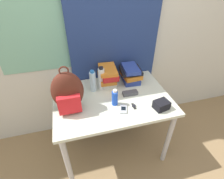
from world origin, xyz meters
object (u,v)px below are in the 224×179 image
object	(u,v)px
book_stack_left	(108,76)
wristwatch	(134,106)
sunscreen_bottle	(115,98)
cell_phone	(123,109)
book_stack_center	(131,74)
sports_bottle	(101,79)
backpack	(68,92)
sunglasses_case	(130,93)
camera_pouch	(161,105)
water_bottle	(93,81)

from	to	relation	value
book_stack_left	wristwatch	xyz separation A→B (m)	(0.14, -0.42, -0.10)
sunscreen_bottle	cell_phone	world-z (taller)	sunscreen_bottle
book_stack_left	sunscreen_bottle	xyz separation A→B (m)	(-0.02, -0.34, -0.03)
book_stack_center	sports_bottle	xyz separation A→B (m)	(-0.34, -0.06, 0.03)
backpack	cell_phone	xyz separation A→B (m)	(0.46, -0.15, -0.17)
sunglasses_case	camera_pouch	bearing A→B (deg)	-52.40
camera_pouch	book_stack_left	bearing A→B (deg)	126.53
backpack	sports_bottle	size ratio (longest dim) A/B	1.67
book_stack_left	sunglasses_case	bearing A→B (deg)	-54.68
cell_phone	camera_pouch	world-z (taller)	camera_pouch
book_stack_left	camera_pouch	bearing A→B (deg)	-53.47
wristwatch	sunscreen_bottle	bearing A→B (deg)	154.44
sports_bottle	cell_phone	world-z (taller)	sports_bottle
backpack	camera_pouch	size ratio (longest dim) A/B	2.91
sports_bottle	book_stack_center	bearing A→B (deg)	10.18
water_bottle	camera_pouch	size ratio (longest dim) A/B	1.59
book_stack_left	water_bottle	size ratio (longest dim) A/B	1.18
book_stack_center	sunglasses_case	xyz separation A→B (m)	(-0.09, -0.24, -0.07)
backpack	sports_bottle	distance (m)	0.41
sunscreen_bottle	cell_phone	xyz separation A→B (m)	(0.06, -0.10, -0.07)
book_stack_center	cell_phone	bearing A→B (deg)	-117.12
book_stack_left	sunscreen_bottle	bearing A→B (deg)	-93.39
book_stack_center	wristwatch	world-z (taller)	book_stack_center
backpack	book_stack_center	size ratio (longest dim) A/B	1.64
sunscreen_bottle	camera_pouch	xyz separation A→B (m)	(0.39, -0.16, -0.04)
wristwatch	water_bottle	bearing A→B (deg)	132.33
sports_bottle	camera_pouch	bearing A→B (deg)	-44.08
cell_phone	wristwatch	world-z (taller)	cell_phone
camera_pouch	sunscreen_bottle	bearing A→B (deg)	157.36
sunscreen_bottle	wristwatch	bearing A→B (deg)	-25.56
cell_phone	water_bottle	bearing A→B (deg)	119.76
book_stack_center	sunscreen_bottle	world-z (taller)	book_stack_center
backpack	book_stack_center	bearing A→B (deg)	22.72
wristwatch	cell_phone	bearing A→B (deg)	-170.61
book_stack_left	sunglasses_case	distance (m)	0.30
book_stack_center	backpack	bearing A→B (deg)	-157.28
book_stack_center	water_bottle	size ratio (longest dim) A/B	1.12
water_bottle	sunglasses_case	distance (m)	0.39
book_stack_left	wristwatch	bearing A→B (deg)	-71.02
camera_pouch	wristwatch	distance (m)	0.25
sunscreen_bottle	wristwatch	size ratio (longest dim) A/B	2.01
book_stack_center	camera_pouch	bearing A→B (deg)	-77.06
book_stack_center	cell_phone	size ratio (longest dim) A/B	2.15
wristwatch	camera_pouch	bearing A→B (deg)	-20.47
sports_bottle	wristwatch	size ratio (longest dim) A/B	3.12
water_bottle	sunscreen_bottle	bearing A→B (deg)	-60.54
camera_pouch	wristwatch	size ratio (longest dim) A/B	1.80
backpack	water_bottle	size ratio (longest dim) A/B	1.83
book_stack_center	sunglasses_case	size ratio (longest dim) A/B	1.73
book_stack_center	sports_bottle	bearing A→B (deg)	-169.82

